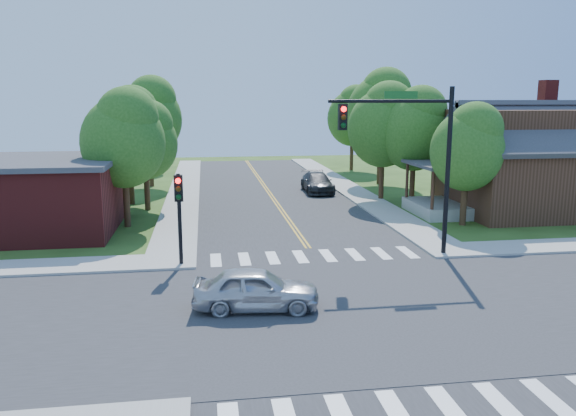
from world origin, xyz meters
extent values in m
plane|color=#2E4A17|center=(0.00, 0.00, 0.00)|extent=(100.00, 100.00, 0.00)
cube|color=#2D2D30|center=(0.00, 0.00, 0.02)|extent=(10.00, 90.00, 0.04)
cube|color=#2D2D30|center=(0.00, 0.00, 0.03)|extent=(90.00, 10.00, 0.04)
cube|color=#2D2D30|center=(0.00, 0.00, 0.00)|extent=(10.20, 10.20, 0.06)
cube|color=#9E9B93|center=(6.10, 25.00, 0.07)|extent=(2.20, 40.00, 0.14)
cube|color=#9E9B93|center=(-6.10, 25.00, 0.07)|extent=(2.20, 40.00, 0.14)
cube|color=white|center=(-4.20, 6.20, 0.05)|extent=(0.45, 2.00, 0.01)
cube|color=white|center=(-3.00, 6.20, 0.05)|extent=(0.45, 2.00, 0.01)
cube|color=white|center=(-1.80, 6.20, 0.05)|extent=(0.45, 2.00, 0.01)
cube|color=white|center=(-0.60, 6.20, 0.05)|extent=(0.45, 2.00, 0.01)
cube|color=white|center=(0.60, 6.20, 0.05)|extent=(0.45, 2.00, 0.01)
cube|color=white|center=(1.80, 6.20, 0.05)|extent=(0.45, 2.00, 0.01)
cube|color=white|center=(3.00, 6.20, 0.05)|extent=(0.45, 2.00, 0.01)
cube|color=white|center=(4.20, 6.20, 0.05)|extent=(0.45, 2.00, 0.01)
cube|color=white|center=(-0.60, -6.20, 0.05)|extent=(0.45, 2.00, 0.01)
cube|color=white|center=(0.60, -6.20, 0.05)|extent=(0.45, 2.00, 0.01)
cube|color=white|center=(1.80, -6.20, 0.05)|extent=(0.45, 2.00, 0.01)
cube|color=white|center=(3.00, -6.20, 0.05)|extent=(0.45, 2.00, 0.01)
cube|color=gold|center=(-0.10, 26.25, 0.05)|extent=(0.10, 37.50, 0.01)
cube|color=gold|center=(0.10, 26.25, 0.05)|extent=(0.10, 37.50, 0.01)
cylinder|color=black|center=(5.60, 5.60, 3.60)|extent=(0.20, 0.20, 7.20)
cylinder|color=black|center=(3.00, 5.60, 6.60)|extent=(5.20, 0.14, 0.14)
cube|color=#19591E|center=(3.40, 5.55, 6.85)|extent=(1.40, 0.04, 0.30)
cube|color=black|center=(1.00, 5.60, 5.98)|extent=(0.34, 0.28, 1.05)
sphere|color=#FF0C0C|center=(1.00, 5.43, 6.29)|extent=(0.22, 0.22, 0.22)
sphere|color=#3F2605|center=(1.00, 5.43, 5.97)|extent=(0.22, 0.22, 0.22)
sphere|color=#05330F|center=(1.00, 5.43, 5.65)|extent=(0.22, 0.22, 0.22)
cylinder|color=black|center=(-5.60, 5.60, 1.90)|extent=(0.16, 0.16, 3.80)
cube|color=black|center=(-5.60, 5.60, 3.23)|extent=(0.34, 0.28, 1.05)
sphere|color=#FF0C0C|center=(-5.60, 5.43, 3.54)|extent=(0.22, 0.22, 0.22)
sphere|color=#3F2605|center=(-5.60, 5.43, 3.22)|extent=(0.22, 0.22, 0.22)
sphere|color=#05330F|center=(-5.60, 5.43, 2.90)|extent=(0.22, 0.22, 0.22)
cube|color=#372013|center=(15.20, 14.20, 2.00)|extent=(10.00, 8.00, 4.00)
cube|color=#9E9B93|center=(8.90, 14.20, 0.35)|extent=(2.60, 4.50, 0.70)
cylinder|color=#372013|center=(7.80, 12.20, 1.60)|extent=(0.18, 0.18, 2.50)
cylinder|color=#372013|center=(7.80, 16.20, 1.60)|extent=(0.18, 0.18, 2.50)
cube|color=#38383D|center=(8.90, 14.20, 2.95)|extent=(2.80, 4.80, 0.18)
cube|color=maroon|center=(17.70, 17.70, 3.55)|extent=(0.90, 0.90, 7.11)
cube|color=maroon|center=(-14.20, 13.20, 1.75)|extent=(10.00, 8.00, 3.50)
cube|color=#38383D|center=(-14.20, 13.20, 3.60)|extent=(10.40, 8.40, 0.25)
cylinder|color=#382314|center=(9.14, 11.19, 1.23)|extent=(0.34, 0.34, 2.45)
ellipsoid|color=#265519|center=(9.14, 11.19, 4.00)|extent=(3.87, 3.68, 4.26)
sphere|color=#265519|center=(9.44, 10.99, 5.16)|extent=(2.84, 2.84, 2.84)
cylinder|color=#382314|center=(8.70, 17.65, 1.41)|extent=(0.34, 0.34, 2.83)
ellipsoid|color=#265519|center=(8.70, 17.65, 4.61)|extent=(4.46, 4.24, 4.91)
sphere|color=#265519|center=(9.00, 17.45, 5.95)|extent=(3.27, 3.27, 3.27)
cylinder|color=#382314|center=(9.27, 26.48, 1.71)|extent=(0.34, 0.34, 3.42)
ellipsoid|color=#265519|center=(9.27, 26.48, 5.58)|extent=(5.40, 5.13, 5.94)
sphere|color=#265519|center=(9.57, 26.28, 7.19)|extent=(3.96, 3.96, 3.96)
cylinder|color=#382314|center=(9.36, 35.38, 1.50)|extent=(0.34, 0.34, 3.01)
ellipsoid|color=#265519|center=(9.36, 35.38, 4.90)|extent=(4.75, 4.51, 5.22)
sphere|color=#265519|center=(9.66, 35.18, 6.33)|extent=(3.48, 3.48, 3.48)
cylinder|color=#382314|center=(-8.70, 13.45, 1.37)|extent=(0.34, 0.34, 2.74)
ellipsoid|color=#265519|center=(-8.70, 13.45, 4.47)|extent=(4.32, 4.11, 4.76)
sphere|color=#265519|center=(-8.40, 13.25, 5.77)|extent=(3.17, 3.17, 3.17)
cylinder|color=#382314|center=(-9.27, 20.12, 1.41)|extent=(0.34, 0.34, 2.83)
ellipsoid|color=#265519|center=(-9.27, 20.12, 4.61)|extent=(4.46, 4.24, 4.91)
sphere|color=#265519|center=(-8.97, 19.92, 5.95)|extent=(3.27, 3.27, 3.27)
cylinder|color=#382314|center=(-8.68, 27.70, 1.59)|extent=(0.34, 0.34, 3.17)
ellipsoid|color=#265519|center=(-8.68, 27.70, 5.18)|extent=(5.01, 4.76, 5.51)
sphere|color=#265519|center=(-8.38, 27.50, 6.68)|extent=(3.67, 3.67, 3.67)
cylinder|color=#382314|center=(-9.39, 36.85, 1.23)|extent=(0.34, 0.34, 2.46)
ellipsoid|color=#265519|center=(-9.39, 36.85, 4.01)|extent=(3.88, 3.69, 4.27)
sphere|color=#265519|center=(-9.09, 36.65, 5.17)|extent=(2.85, 2.85, 2.85)
cylinder|color=#382314|center=(7.10, 19.10, 1.47)|extent=(0.34, 0.34, 2.94)
ellipsoid|color=#265519|center=(7.10, 19.10, 4.79)|extent=(4.64, 4.41, 5.10)
sphere|color=#265519|center=(7.40, 18.90, 6.18)|extent=(3.40, 3.40, 3.40)
cylinder|color=#382314|center=(-8.09, 18.04, 1.24)|extent=(0.34, 0.34, 2.49)
ellipsoid|color=#265519|center=(-8.09, 18.04, 4.06)|extent=(3.92, 3.73, 4.32)
sphere|color=#265519|center=(-7.79, 17.84, 5.23)|extent=(2.88, 2.88, 2.88)
imported|color=silver|center=(-3.03, 0.38, 0.68)|extent=(2.53, 4.39, 1.37)
imported|color=#282A2D|center=(3.50, 22.87, 0.70)|extent=(2.18, 4.91, 1.40)
camera|label=1|loc=(-4.54, -16.68, 6.67)|focal=35.00mm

